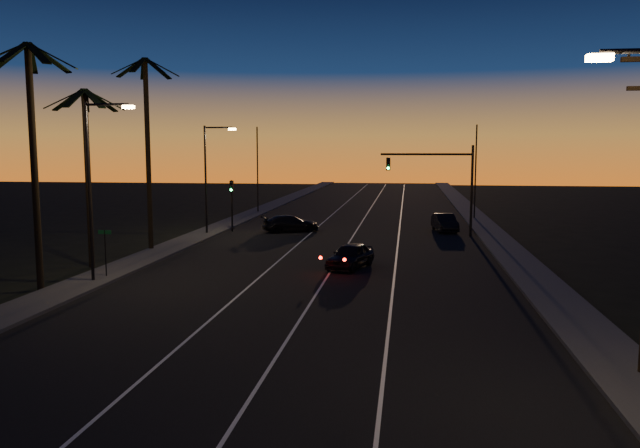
# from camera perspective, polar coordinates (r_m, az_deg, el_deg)

# --- Properties ---
(road) EXTENTS (20.00, 170.00, 0.01)m
(road) POSITION_cam_1_polar(r_m,az_deg,el_deg) (39.76, 1.23, -2.83)
(road) COLOR black
(road) RESTS_ON ground
(sidewalk_left) EXTENTS (2.40, 170.00, 0.16)m
(sidewalk_left) POSITION_cam_1_polar(r_m,az_deg,el_deg) (42.53, -13.94, -2.29)
(sidewalk_left) COLOR #3C3C39
(sidewalk_left) RESTS_ON ground
(sidewalk_right) EXTENTS (2.40, 170.00, 0.16)m
(sidewalk_right) POSITION_cam_1_polar(r_m,az_deg,el_deg) (40.02, 17.39, -2.97)
(sidewalk_right) COLOR #3C3C39
(sidewalk_right) RESTS_ON ground
(lane_stripe_left) EXTENTS (0.12, 160.00, 0.01)m
(lane_stripe_left) POSITION_cam_1_polar(r_m,az_deg,el_deg) (40.22, -3.02, -2.71)
(lane_stripe_left) COLOR silver
(lane_stripe_left) RESTS_ON road
(lane_stripe_mid) EXTENTS (0.12, 160.00, 0.01)m
(lane_stripe_mid) POSITION_cam_1_polar(r_m,az_deg,el_deg) (39.70, 1.95, -2.83)
(lane_stripe_mid) COLOR silver
(lane_stripe_mid) RESTS_ON road
(lane_stripe_right) EXTENTS (0.12, 160.00, 0.01)m
(lane_stripe_right) POSITION_cam_1_polar(r_m,az_deg,el_deg) (39.49, 7.01, -2.93)
(lane_stripe_right) COLOR silver
(lane_stripe_right) RESTS_ON road
(palm_near) EXTENTS (4.25, 4.16, 11.53)m
(palm_near) POSITION_cam_1_polar(r_m,az_deg,el_deg) (31.96, -24.78, 6.91)
(palm_near) COLOR black
(palm_near) RESTS_ON ground
(palm_mid) EXTENTS (4.25, 4.16, 10.03)m
(palm_mid) POSITION_cam_1_polar(r_m,az_deg,el_deg) (37.44, -20.52, 5.75)
(palm_mid) COLOR black
(palm_mid) RESTS_ON ground
(palm_far) EXTENTS (4.25, 4.16, 12.53)m
(palm_far) POSITION_cam_1_polar(r_m,az_deg,el_deg) (42.41, -15.50, 7.85)
(palm_far) COLOR black
(palm_far) RESTS_ON ground
(streetlight_left_near) EXTENTS (2.55, 0.26, 9.00)m
(streetlight_left_near) POSITION_cam_1_polar(r_m,az_deg,el_deg) (32.76, -19.93, 4.05)
(streetlight_left_near) COLOR black
(streetlight_left_near) RESTS_ON ground
(streetlight_left_far) EXTENTS (2.55, 0.26, 8.50)m
(streetlight_left_far) POSITION_cam_1_polar(r_m,az_deg,el_deg) (49.38, -10.08, 4.86)
(streetlight_left_far) COLOR black
(streetlight_left_far) RESTS_ON ground
(street_sign) EXTENTS (0.70, 0.06, 2.60)m
(street_sign) POSITION_cam_1_polar(r_m,az_deg,el_deg) (34.04, -19.04, -2.03)
(street_sign) COLOR black
(street_sign) RESTS_ON ground
(signal_mast) EXTENTS (7.10, 0.41, 7.00)m
(signal_mast) POSITION_cam_1_polar(r_m,az_deg,el_deg) (49.02, 10.99, 4.50)
(signal_mast) COLOR black
(signal_mast) RESTS_ON ground
(signal_post) EXTENTS (0.28, 0.37, 4.20)m
(signal_post) POSITION_cam_1_polar(r_m,az_deg,el_deg) (51.04, -8.07, 2.52)
(signal_post) COLOR black
(signal_post) RESTS_ON ground
(far_pole_left) EXTENTS (0.14, 0.14, 9.00)m
(far_pole_left) POSITION_cam_1_polar(r_m,az_deg,el_deg) (65.84, -5.74, 4.92)
(far_pole_left) COLOR black
(far_pole_left) RESTS_ON ground
(far_pole_right) EXTENTS (0.14, 0.14, 9.00)m
(far_pole_right) POSITION_cam_1_polar(r_m,az_deg,el_deg) (61.29, 14.03, 4.61)
(far_pole_right) COLOR black
(far_pole_right) RESTS_ON ground
(lead_car) EXTENTS (2.91, 4.84, 1.40)m
(lead_car) POSITION_cam_1_polar(r_m,az_deg,el_deg) (35.29, 2.79, -2.91)
(lead_car) COLOR black
(lead_car) RESTS_ON road
(right_car) EXTENTS (2.14, 4.51, 1.43)m
(right_car) POSITION_cam_1_polar(r_m,az_deg,el_deg) (51.96, 11.33, 0.13)
(right_car) COLOR black
(right_car) RESTS_ON road
(cross_car) EXTENTS (5.03, 3.67, 1.35)m
(cross_car) POSITION_cam_1_polar(r_m,az_deg,el_deg) (50.70, -2.71, 0.05)
(cross_car) COLOR black
(cross_car) RESTS_ON road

